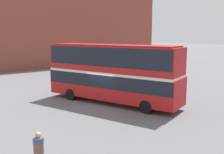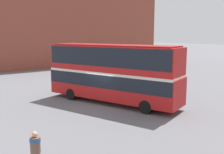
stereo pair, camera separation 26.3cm
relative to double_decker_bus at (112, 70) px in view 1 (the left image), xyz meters
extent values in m
plane|color=slate|center=(0.11, -0.61, -2.67)|extent=(240.00, 240.00, 0.00)
cube|color=brown|center=(-28.16, 11.11, 3.69)|extent=(10.23, 34.34, 12.72)
cube|color=red|center=(0.00, 0.00, -1.23)|extent=(11.52, 6.06, 2.06)
cube|color=red|center=(0.00, 0.00, 0.86)|extent=(11.34, 5.93, 2.11)
cube|color=black|center=(0.00, 0.00, -0.76)|extent=(11.43, 6.05, 1.01)
cube|color=black|center=(0.00, 0.00, 1.11)|extent=(11.19, 5.91, 1.44)
cube|color=silver|center=(0.00, 0.00, -0.17)|extent=(11.42, 6.05, 0.20)
cube|color=maroon|center=(0.00, 0.00, 1.96)|extent=(10.80, 5.60, 0.10)
cylinder|color=black|center=(3.06, 2.24, -2.19)|extent=(1.01, 0.60, 0.96)
cylinder|color=black|center=(3.79, 0.09, -2.19)|extent=(1.01, 0.60, 0.96)
cylinder|color=black|center=(-3.58, -0.02, -2.19)|extent=(1.01, 0.60, 0.96)
cylinder|color=black|center=(-2.84, -2.17, -2.19)|extent=(1.01, 0.60, 0.96)
cylinder|color=brown|center=(6.92, -8.94, -1.50)|extent=(0.55, 0.55, 0.66)
cylinder|color=#28569E|center=(6.92, -8.94, -1.29)|extent=(0.59, 0.59, 0.15)
sphere|color=#D8A884|center=(6.92, -8.94, -1.05)|extent=(0.23, 0.23, 0.23)
cube|color=maroon|center=(-12.81, 17.11, -2.02)|extent=(4.79, 2.45, 0.76)
cube|color=black|center=(-12.63, 17.14, -1.35)|extent=(2.60, 1.93, 0.58)
cylinder|color=black|center=(-14.09, 16.11, -2.35)|extent=(0.66, 0.32, 0.63)
cylinder|color=black|center=(-14.33, 17.67, -2.35)|extent=(0.66, 0.32, 0.63)
cylinder|color=black|center=(-11.28, 16.55, -2.35)|extent=(0.66, 0.32, 0.63)
cylinder|color=black|center=(-11.53, 18.11, -2.35)|extent=(0.66, 0.32, 0.63)
camera|label=1|loc=(16.36, -12.55, 2.81)|focal=42.00mm
camera|label=2|loc=(16.52, -12.34, 2.81)|focal=42.00mm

